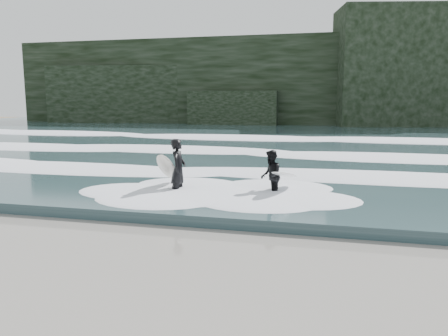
{
  "coord_description": "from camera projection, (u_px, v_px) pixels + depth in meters",
  "views": [
    {
      "loc": [
        2.72,
        -6.75,
        3.09
      ],
      "look_at": [
        -0.43,
        6.1,
        1.0
      ],
      "focal_mm": 35.0,
      "sensor_mm": 36.0,
      "label": 1
    }
  ],
  "objects": [
    {
      "name": "foam_far",
      "position": [
        292.0,
        136.0,
        31.51
      ],
      "size": [
        60.0,
        4.8,
        0.3
      ],
      "primitive_type": "ellipsoid",
      "color": "white",
      "rests_on": "sea"
    },
    {
      "name": "foam_mid",
      "position": [
        277.0,
        151.0,
        22.88
      ],
      "size": [
        60.0,
        4.0,
        0.24
      ],
      "primitive_type": "ellipsoid",
      "color": "white",
      "rests_on": "sea"
    },
    {
      "name": "surfer_right",
      "position": [
        272.0,
        176.0,
        13.24
      ],
      "size": [
        1.22,
        1.98,
        1.57
      ],
      "color": "black",
      "rests_on": "ground"
    },
    {
      "name": "foam_near",
      "position": [
        254.0,
        173.0,
        16.16
      ],
      "size": [
        60.0,
        3.2,
        0.2
      ],
      "primitive_type": "ellipsoid",
      "color": "white",
      "rests_on": "sea"
    },
    {
      "name": "headland",
      "position": [
        309.0,
        83.0,
        50.94
      ],
      "size": [
        70.0,
        9.0,
        10.0
      ],
      "primitive_type": "cube",
      "color": "black",
      "rests_on": "ground"
    },
    {
      "name": "ground",
      "position": [
        165.0,
        279.0,
        7.59
      ],
      "size": [
        120.0,
        120.0,
        0.0
      ],
      "primitive_type": "plane",
      "color": "olive",
      "rests_on": "ground"
    },
    {
      "name": "surfer_left",
      "position": [
        177.0,
        169.0,
        13.58
      ],
      "size": [
        1.02,
        1.75,
        1.88
      ],
      "color": "black",
      "rests_on": "ground"
    },
    {
      "name": "sea",
      "position": [
        296.0,
        136.0,
        35.39
      ],
      "size": [
        90.0,
        52.0,
        0.3
      ],
      "primitive_type": "cube",
      "color": "#2B4246",
      "rests_on": "ground"
    }
  ]
}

